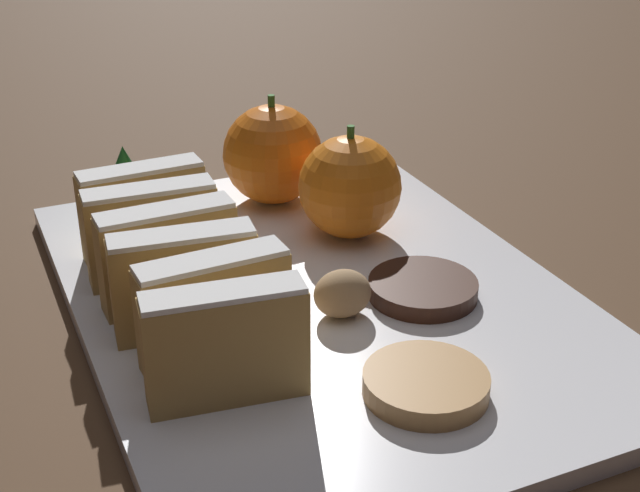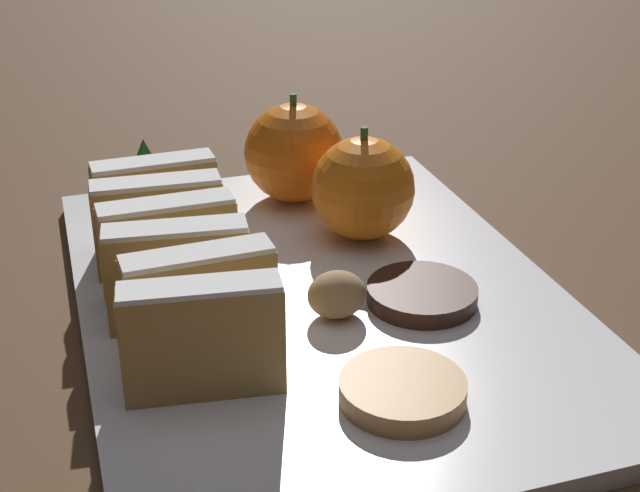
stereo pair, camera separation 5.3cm
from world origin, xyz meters
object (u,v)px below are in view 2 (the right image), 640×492
(orange_far, at_px, (294,153))
(orange_near, at_px, (363,188))
(walnut, at_px, (332,295))
(chocolate_cookie, at_px, (422,294))

(orange_far, bearing_deg, orange_near, -70.44)
(orange_near, height_order, walnut, orange_near)
(orange_near, relative_size, walnut, 2.28)
(orange_near, distance_m, chocolate_cookie, 0.10)
(orange_far, relative_size, chocolate_cookie, 1.23)
(orange_far, distance_m, chocolate_cookie, 0.18)
(orange_far, relative_size, walnut, 2.37)
(walnut, bearing_deg, orange_near, 60.81)
(orange_near, bearing_deg, orange_far, 109.56)
(walnut, relative_size, chocolate_cookie, 0.52)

